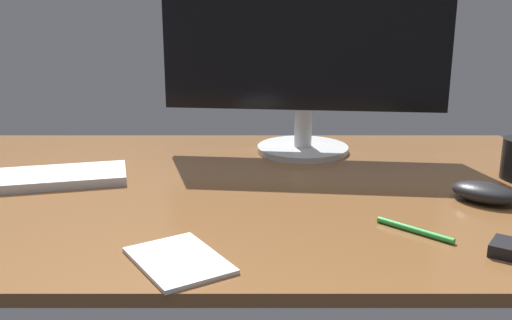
{
  "coord_description": "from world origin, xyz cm",
  "views": [
    {
      "loc": [
        6.61,
        -108.21,
        38.09
      ],
      "look_at": [
        7.13,
        -2.48,
        8.0
      ],
      "focal_mm": 41.69,
      "sensor_mm": 36.0,
      "label": 1
    }
  ],
  "objects_px": {
    "computer_mouse": "(481,192)",
    "pen": "(412,230)",
    "monitor": "(302,64)",
    "keyboard": "(21,180)",
    "notepad": "(176,261)"
  },
  "relations": [
    {
      "from": "computer_mouse",
      "to": "pen",
      "type": "bearing_deg",
      "value": -100.27
    },
    {
      "from": "monitor",
      "to": "pen",
      "type": "distance_m",
      "value": 0.54
    },
    {
      "from": "computer_mouse",
      "to": "keyboard",
      "type": "bearing_deg",
      "value": -148.68
    },
    {
      "from": "keyboard",
      "to": "pen",
      "type": "bearing_deg",
      "value": -32.9
    },
    {
      "from": "computer_mouse",
      "to": "pen",
      "type": "xyz_separation_m",
      "value": [
        -0.16,
        -0.14,
        -0.01
      ]
    },
    {
      "from": "computer_mouse",
      "to": "pen",
      "type": "distance_m",
      "value": 0.21
    },
    {
      "from": "keyboard",
      "to": "notepad",
      "type": "relative_size",
      "value": 2.56
    },
    {
      "from": "monitor",
      "to": "pen",
      "type": "bearing_deg",
      "value": -68.24
    },
    {
      "from": "keyboard",
      "to": "computer_mouse",
      "type": "height_order",
      "value": "computer_mouse"
    },
    {
      "from": "monitor",
      "to": "keyboard",
      "type": "bearing_deg",
      "value": -150.87
    },
    {
      "from": "notepad",
      "to": "pen",
      "type": "distance_m",
      "value": 0.37
    },
    {
      "from": "keyboard",
      "to": "computer_mouse",
      "type": "distance_m",
      "value": 0.86
    },
    {
      "from": "computer_mouse",
      "to": "notepad",
      "type": "bearing_deg",
      "value": -116.11
    },
    {
      "from": "monitor",
      "to": "notepad",
      "type": "relative_size",
      "value": 4.22
    },
    {
      "from": "computer_mouse",
      "to": "notepad",
      "type": "height_order",
      "value": "computer_mouse"
    }
  ]
}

